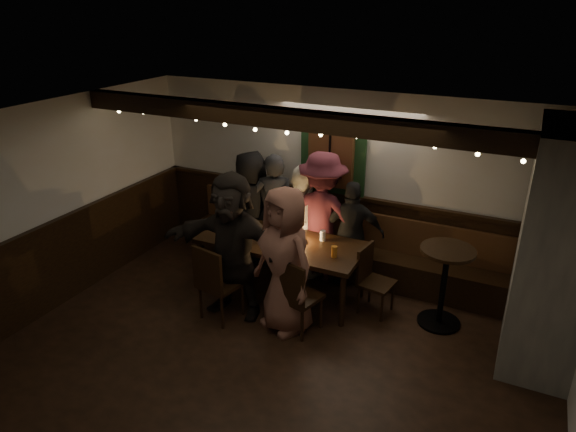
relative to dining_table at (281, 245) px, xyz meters
The scene contains 13 objects.
room 1.60m from the dining_table, ahead, with size 6.02×5.01×2.62m.
dining_table is the anchor object (origin of this frame).
chair_near_left 1.04m from the dining_table, 114.79° to the right, with size 0.54×0.54×1.01m.
chair_near_right 0.94m from the dining_table, 53.40° to the right, with size 0.54×0.54×0.97m.
chair_end 1.23m from the dining_table, ahead, with size 0.46×0.46×0.88m.
high_top 2.08m from the dining_table, ahead, with size 0.64×0.64×1.02m.
person_a 1.10m from the dining_table, 140.15° to the left, with size 0.83×0.54×1.69m, color black.
person_b 0.86m from the dining_table, 123.31° to the left, with size 0.62×0.41×1.71m, color black.
person_c 0.70m from the dining_table, 91.81° to the left, with size 0.78×0.61×1.60m, color white.
person_d 0.75m from the dining_table, 64.29° to the left, with size 1.19×0.68×1.84m, color #451924.
person_e 1.00m from the dining_table, 41.25° to the left, with size 0.88×0.36×1.49m, color black.
person_f 0.77m from the dining_table, 116.67° to the right, with size 1.73×0.55×1.86m, color black.
person_g 0.81m from the dining_table, 60.06° to the right, with size 0.88×0.57×1.80m, color brown.
Camera 1 is at (2.21, -4.01, 3.71)m, focal length 32.00 mm.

